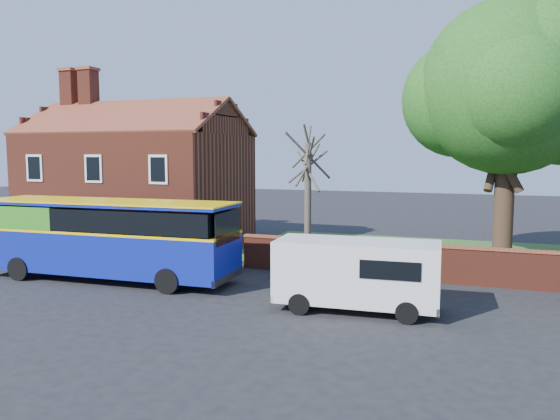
% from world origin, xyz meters
% --- Properties ---
extents(ground, '(120.00, 120.00, 0.00)m').
position_xyz_m(ground, '(0.00, 0.00, 0.00)').
color(ground, black).
rests_on(ground, ground).
extents(pavement, '(18.00, 3.50, 0.12)m').
position_xyz_m(pavement, '(-7.00, 5.75, 0.06)').
color(pavement, gray).
rests_on(pavement, ground).
extents(kerb, '(18.00, 0.15, 0.14)m').
position_xyz_m(kerb, '(-7.00, 4.00, 0.07)').
color(kerb, slate).
rests_on(kerb, ground).
extents(grass_strip, '(26.00, 12.00, 0.04)m').
position_xyz_m(grass_strip, '(13.00, 13.00, 0.02)').
color(grass_strip, '#426B28').
rests_on(grass_strip, ground).
extents(shop_building, '(12.30, 8.13, 10.50)m').
position_xyz_m(shop_building, '(-7.02, 11.50, 3.41)').
color(shop_building, maroon).
rests_on(shop_building, ground).
extents(boundary_wall, '(22.00, 0.38, 1.60)m').
position_xyz_m(boundary_wall, '(13.00, 7.00, 0.81)').
color(boundary_wall, maroon).
rests_on(boundary_wall, ground).
extents(bus, '(11.33, 3.22, 3.42)m').
position_xyz_m(bus, '(-2.85, 2.67, 1.94)').
color(bus, '#0D1D97').
rests_on(bus, ground).
extents(van_near, '(5.67, 2.57, 2.44)m').
position_xyz_m(van_near, '(8.51, 1.77, 1.37)').
color(van_near, silver).
rests_on(van_near, ground).
extents(large_tree, '(10.29, 8.14, 12.55)m').
position_xyz_m(large_tree, '(13.59, 11.57, 8.22)').
color(large_tree, black).
rests_on(large_tree, ground).
extents(bare_tree, '(2.43, 2.90, 6.48)m').
position_xyz_m(bare_tree, '(4.38, 9.38, 3.33)').
color(bare_tree, '#4C4238').
rests_on(bare_tree, ground).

